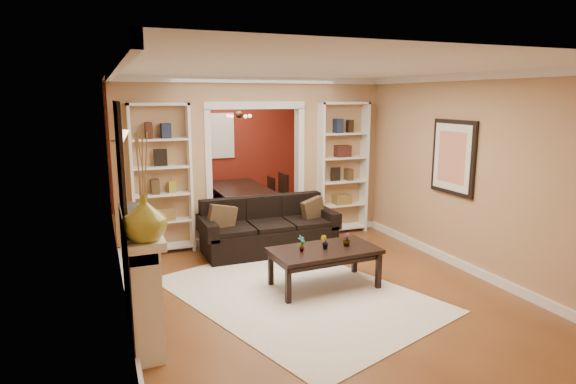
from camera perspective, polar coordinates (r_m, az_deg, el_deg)
name	(u,v)px	position (r m, az deg, el deg)	size (l,w,h in m)	color
floor	(281,260)	(7.24, -0.85, -8.03)	(8.00, 8.00, 0.00)	brown
ceiling	(280,74)	(6.84, -0.92, 13.85)	(8.00, 8.00, 0.00)	white
wall_back	(216,145)	(10.72, -8.54, 5.56)	(8.00, 8.00, 0.00)	tan
wall_front	(490,253)	(3.56, 22.83, -6.64)	(8.00, 8.00, 0.00)	tan
wall_left	(115,180)	(6.47, -19.85, 1.34)	(8.00, 8.00, 0.00)	tan
wall_right	(411,162)	(7.98, 14.42, 3.41)	(8.00, 8.00, 0.00)	tan
partition_wall	(255,160)	(8.03, -3.93, 3.79)	(4.50, 0.15, 2.70)	tan
red_back_panel	(216,146)	(10.69, -8.49, 5.38)	(4.44, 0.04, 2.64)	maroon
dining_window	(216,136)	(10.63, -8.48, 6.60)	(0.78, 0.03, 0.98)	#8CA5CC
area_rug	(297,294)	(6.04, 1.08, -12.01)	(2.34, 3.27, 0.01)	white
sofa	(269,226)	(7.51, -2.29, -4.03)	(2.11, 0.91, 0.82)	black
pillow_left	(222,218)	(7.23, -7.85, -3.11)	(0.41, 0.12, 0.41)	brown
pillow_right	(313,211)	(7.72, 2.99, -2.21)	(0.38, 0.11, 0.38)	brown
coffee_table	(324,268)	(6.19, 4.31, -8.96)	(1.34, 0.73, 0.51)	black
plant_left	(302,244)	(5.95, 1.63, -6.13)	(0.11, 0.07, 0.21)	#336626
plant_center	(325,242)	(6.08, 4.35, -5.94)	(0.10, 0.08, 0.17)	#336626
plant_right	(347,239)	(6.22, 6.96, -5.60)	(0.10, 0.10, 0.17)	#336626
bookshelf_left	(162,179)	(7.57, -14.75, 1.45)	(0.90, 0.30, 2.30)	white
bookshelf_right	(342,168)	(8.50, 6.45, 2.80)	(0.90, 0.30, 2.30)	white
fireplace	(142,276)	(5.22, -16.88, -9.53)	(0.32, 1.70, 1.16)	white
vase	(145,218)	(4.32, -16.64, -2.97)	(0.39, 0.39, 0.40)	olive
mirror	(120,159)	(4.93, -19.31, 3.75)	(0.03, 0.95, 1.10)	silver
wall_sconce	(118,138)	(6.96, -19.46, 6.01)	(0.18, 0.18, 0.22)	#FFE0A5
framed_art	(453,157)	(7.15, 18.94, 3.91)	(0.04, 0.85, 1.05)	black
dining_table	(241,202)	(9.63, -5.64, -1.22)	(1.02, 1.83, 0.64)	black
dining_chair_nw	(217,203)	(9.19, -8.43, -1.33)	(0.40, 0.40, 0.82)	black
dining_chair_ne	(272,196)	(9.48, -1.96, -0.46)	(0.46, 0.46, 0.93)	black
dining_chair_sw	(210,195)	(9.75, -9.25, -0.30)	(0.46, 0.46, 0.92)	black
dining_chair_se	(262,194)	(10.05, -3.11, -0.28)	(0.38, 0.38, 0.77)	black
chandelier	(231,116)	(9.41, -6.81, 8.92)	(0.50, 0.50, 0.30)	#332717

